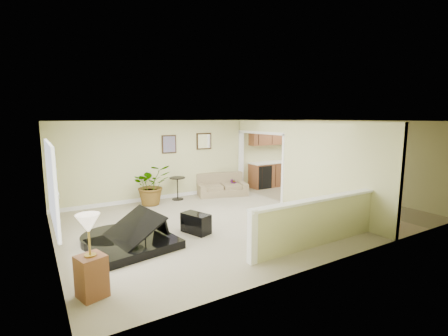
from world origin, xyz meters
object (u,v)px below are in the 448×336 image
accent_table (177,185)px  small_plant (233,188)px  piano (129,216)px  piano_bench (196,223)px  loveseat (221,184)px  palm_plant (152,185)px  lamp_stand (91,262)px

accent_table → small_plant: 1.99m
piano → piano_bench: piano is taller
loveseat → palm_plant: size_ratio=1.54×
palm_plant → small_plant: size_ratio=2.50×
piano_bench → loveseat: 3.77m
piano_bench → small_plant: size_ratio=1.37×
piano → loveseat: 4.85m
piano → palm_plant: (1.44, 2.86, -0.03)m
accent_table → lamp_stand: bearing=-125.5°
palm_plant → lamp_stand: size_ratio=0.98×
loveseat → accent_table: bearing=-167.4°
piano → accent_table: bearing=43.1°
palm_plant → lamp_stand: 5.09m
piano_bench → palm_plant: 2.89m
accent_table → lamp_stand: lamp_stand is taller
piano_bench → palm_plant: (-0.06, 2.87, 0.37)m
lamp_stand → accent_table: bearing=54.5°
palm_plant → small_plant: bearing=-1.0°
accent_table → lamp_stand: size_ratio=0.58×
loveseat → small_plant: size_ratio=3.84×
accent_table → small_plant: (1.96, -0.20, -0.25)m
piano_bench → lamp_stand: bearing=-146.8°
small_plant → piano_bench: bearing=-134.8°
accent_table → piano: bearing=-127.7°
piano_bench → lamp_stand: (-2.47, -1.62, 0.30)m
palm_plant → piano_bench: bearing=-88.9°
piano_bench → small_plant: small_plant is taller
small_plant → palm_plant: bearing=179.0°
piano_bench → loveseat: loveseat is taller
loveseat → palm_plant: 2.45m
piano → loveseat: size_ratio=1.10×
piano → lamp_stand: piano is taller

